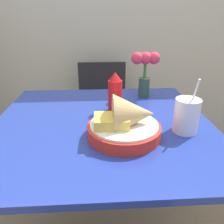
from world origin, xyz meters
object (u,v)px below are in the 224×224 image
(food_basket, at_px, (127,123))
(ketchup_bottle, at_px, (115,92))
(drink_cup, at_px, (186,117))
(flower_vase, at_px, (145,68))
(chair_far_window, at_px, (103,103))

(food_basket, height_order, ketchup_bottle, ketchup_bottle)
(drink_cup, relative_size, flower_vase, 0.89)
(chair_far_window, bearing_deg, flower_vase, -69.72)
(chair_far_window, bearing_deg, ketchup_bottle, -86.63)
(ketchup_bottle, bearing_deg, chair_far_window, 93.37)
(ketchup_bottle, relative_size, drink_cup, 0.86)
(food_basket, height_order, flower_vase, flower_vase)
(chair_far_window, bearing_deg, drink_cup, -73.28)
(chair_far_window, xyz_separation_m, flower_vase, (0.22, -0.60, 0.43))
(flower_vase, bearing_deg, chair_far_window, 110.28)
(chair_far_window, xyz_separation_m, ketchup_bottle, (0.05, -0.78, 0.36))
(food_basket, xyz_separation_m, drink_cup, (0.23, 0.02, 0.01))
(ketchup_bottle, distance_m, flower_vase, 0.27)
(drink_cup, xyz_separation_m, flower_vase, (-0.08, 0.41, 0.10))
(food_basket, height_order, drink_cup, drink_cup)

